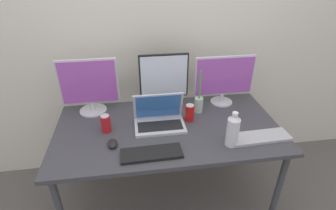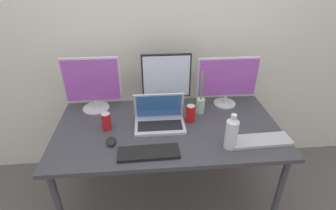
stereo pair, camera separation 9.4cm
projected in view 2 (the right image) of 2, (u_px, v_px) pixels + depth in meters
ground_plane at (168, 199)px, 2.23m from camera, size 16.00×16.00×0.00m
wall_back at (162, 27)px, 2.09m from camera, size 7.00×0.08×2.60m
work_desk at (168, 134)px, 1.89m from camera, size 1.58×0.82×0.74m
monitor_left at (92, 84)px, 1.97m from camera, size 0.43×0.21×0.42m
monitor_center at (166, 80)px, 2.02m from camera, size 0.38×0.20×0.43m
monitor_right at (227, 80)px, 2.03m from camera, size 0.48×0.18×0.40m
laptop_silver at (159, 118)px, 1.86m from camera, size 0.35×0.23×0.24m
keyboard_main at (260, 141)px, 1.71m from camera, size 0.41×0.15×0.02m
keyboard_aux at (149, 153)px, 1.60m from camera, size 0.38×0.14×0.02m
mouse_by_keyboard at (111, 141)px, 1.69m from camera, size 0.07×0.10×0.03m
water_bottle at (232, 133)px, 1.61m from camera, size 0.08×0.08×0.24m
soda_can_near_keyboard at (191, 113)px, 1.90m from camera, size 0.07×0.07×0.13m
soda_can_by_laptop at (106, 121)px, 1.81m from camera, size 0.07×0.07×0.13m
bamboo_vase at (201, 104)px, 1.99m from camera, size 0.07×0.07×0.34m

